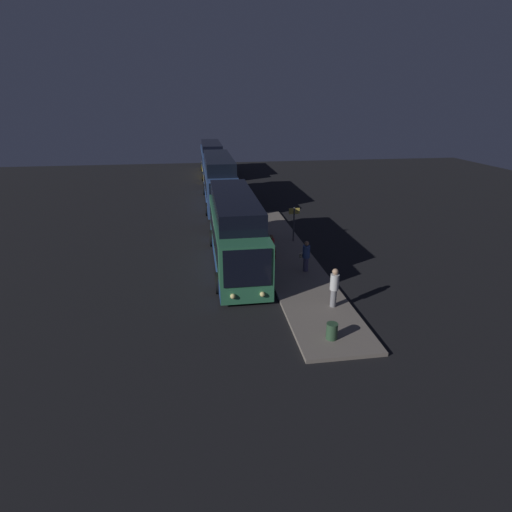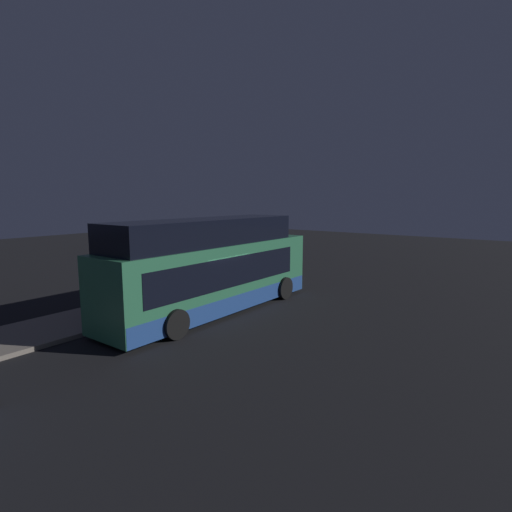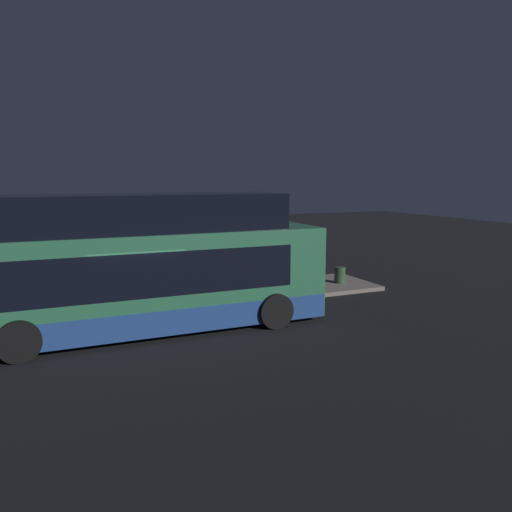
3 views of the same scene
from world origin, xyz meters
TOP-DOWN VIEW (x-y plane):
  - ground at (0.00, 0.00)m, footprint 80.00×80.00m
  - platform at (0.00, 3.14)m, footprint 20.00×3.07m
  - bus_lead at (0.26, 0.09)m, footprint 10.61×2.71m
  - passenger_boarding at (6.30, 3.81)m, footprint 0.53×0.53m
  - passenger_waiting at (2.26, 3.64)m, footprint 0.65×0.60m
  - passenger_with_bags at (0.71, 2.04)m, footprint 0.59×0.59m
  - suitcase at (0.15, 2.31)m, footprint 0.34×0.18m
  - sign_post at (-2.62, 4.14)m, footprint 0.10×0.69m
  - trash_bin at (8.78, 2.93)m, footprint 0.44×0.44m

SIDE VIEW (x-z plane):
  - ground at x=0.00m, z-range 0.00..0.00m
  - platform at x=0.00m, z-range 0.00..0.16m
  - suitcase at x=0.15m, z-range 0.04..0.88m
  - trash_bin at x=8.78m, z-range 0.16..0.81m
  - passenger_with_bags at x=0.71m, z-range 0.22..1.84m
  - passenger_waiting at x=2.26m, z-range 0.22..1.90m
  - passenger_boarding at x=6.30m, z-range 0.24..2.05m
  - sign_post at x=-2.62m, z-range 0.44..2.68m
  - bus_lead at x=0.26m, z-range -0.22..3.70m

